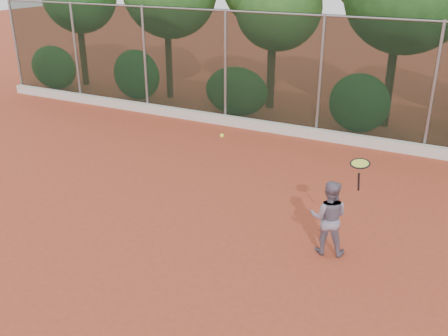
% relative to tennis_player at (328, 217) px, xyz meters
% --- Properties ---
extents(ground, '(80.00, 80.00, 0.00)m').
position_rel_tennis_player_xyz_m(ground, '(-2.04, -1.02, -0.69)').
color(ground, '#A13E26').
rests_on(ground, ground).
extents(concrete_curb, '(24.00, 0.20, 0.30)m').
position_rel_tennis_player_xyz_m(concrete_curb, '(-2.04, 5.80, -0.54)').
color(concrete_curb, beige).
rests_on(concrete_curb, ground).
extents(tennis_player, '(0.77, 0.65, 1.39)m').
position_rel_tennis_player_xyz_m(tennis_player, '(0.00, 0.00, 0.00)').
color(tennis_player, slate).
rests_on(tennis_player, ground).
extents(chainlink_fence, '(24.09, 0.09, 3.50)m').
position_rel_tennis_player_xyz_m(chainlink_fence, '(-2.04, 5.98, 1.17)').
color(chainlink_fence, black).
rests_on(chainlink_fence, ground).
extents(tennis_racket, '(0.39, 0.39, 0.56)m').
position_rel_tennis_player_xyz_m(tennis_racket, '(0.44, -0.04, 1.08)').
color(tennis_racket, black).
rests_on(tennis_racket, ground).
extents(tennis_ball_in_flight, '(0.07, 0.07, 0.07)m').
position_rel_tennis_player_xyz_m(tennis_ball_in_flight, '(-2.01, -0.17, 1.25)').
color(tennis_ball_in_flight, '#E0FA39').
rests_on(tennis_ball_in_flight, ground).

